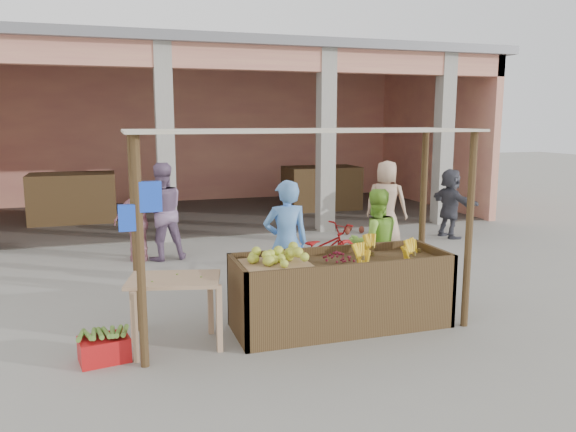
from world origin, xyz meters
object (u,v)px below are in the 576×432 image
object	(u,v)px
fruit_stall	(341,294)
vendor_blue	(286,239)
motorcycle	(321,250)
side_table	(174,290)
vendor_green	(375,240)
red_crate	(104,349)

from	to	relation	value
fruit_stall	vendor_blue	size ratio (longest dim) A/B	1.43
motorcycle	side_table	bearing A→B (deg)	108.84
fruit_stall	vendor_green	distance (m)	1.42
red_crate	vendor_blue	size ratio (longest dim) A/B	0.27
side_table	red_crate	size ratio (longest dim) A/B	2.22
fruit_stall	red_crate	bearing A→B (deg)	-176.06
side_table	fruit_stall	bearing A→B (deg)	14.23
fruit_stall	vendor_blue	world-z (taller)	vendor_blue
fruit_stall	motorcycle	xyz separation A→B (m)	(0.55, 2.11, 0.04)
fruit_stall	motorcycle	size ratio (longest dim) A/B	1.55
red_crate	vendor_green	world-z (taller)	vendor_green
red_crate	motorcycle	size ratio (longest dim) A/B	0.30
red_crate	motorcycle	xyz separation A→B (m)	(3.29, 2.29, 0.31)
vendor_blue	side_table	bearing A→B (deg)	35.10
side_table	vendor_blue	size ratio (longest dim) A/B	0.60
fruit_stall	vendor_blue	distance (m)	1.18
fruit_stall	motorcycle	world-z (taller)	motorcycle
red_crate	fruit_stall	bearing A→B (deg)	-6.06
fruit_stall	side_table	bearing A→B (deg)	-178.85
side_table	vendor_green	xyz separation A→B (m)	(2.92, 1.02, 0.16)
side_table	vendor_blue	distance (m)	1.92
vendor_blue	vendor_green	xyz separation A→B (m)	(1.32, -0.00, -0.10)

